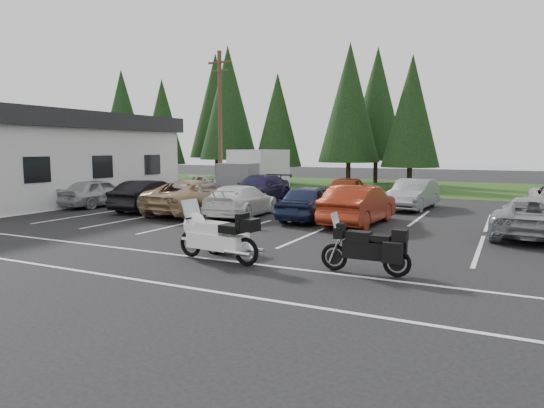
{
  "coord_description": "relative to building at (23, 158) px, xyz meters",
  "views": [
    {
      "loc": [
        6.66,
        -14.21,
        2.95
      ],
      "look_at": [
        -0.14,
        -0.5,
        1.2
      ],
      "focal_mm": 32.0,
      "sensor_mm": 36.0,
      "label": 1
    }
  ],
  "objects": [
    {
      "name": "ground",
      "position": [
        18.0,
        -4.0,
        -2.45
      ],
      "size": [
        120.0,
        120.0,
        0.0
      ],
      "primitive_type": "plane",
      "color": "black",
      "rests_on": "ground"
    },
    {
      "name": "grass_strip",
      "position": [
        18.0,
        20.0,
        -2.45
      ],
      "size": [
        80.0,
        16.0,
        0.01
      ],
      "primitive_type": "cube",
      "color": "#203D13",
      "rests_on": "ground"
    },
    {
      "name": "lake_water",
      "position": [
        22.0,
        51.0,
        -2.45
      ],
      "size": [
        70.0,
        50.0,
        0.02
      ],
      "primitive_type": "cube",
      "color": "slate",
      "rests_on": "ground"
    },
    {
      "name": "building",
      "position": [
        0.0,
        0.0,
        0.0
      ],
      "size": [
        10.6,
        15.6,
        4.9
      ],
      "primitive_type": null,
      "color": "silver",
      "rests_on": "ground"
    },
    {
      "name": "utility_pole",
      "position": [
        8.0,
        8.0,
        2.25
      ],
      "size": [
        1.6,
        0.26,
        9.0
      ],
      "color": "#473321",
      "rests_on": "ground"
    },
    {
      "name": "box_truck",
      "position": [
        10.0,
        8.5,
        -1.0
      ],
      "size": [
        2.4,
        5.6,
        2.9
      ],
      "primitive_type": null,
      "color": "silver",
      "rests_on": "ground"
    },
    {
      "name": "stall_markings",
      "position": [
        18.0,
        -2.0,
        -2.45
      ],
      "size": [
        32.0,
        16.0,
        0.01
      ],
      "primitive_type": "cube",
      "color": "silver",
      "rests_on": "ground"
    },
    {
      "name": "conifer_0",
      "position": [
        -10.0,
        18.5,
        3.78
      ],
      "size": [
        4.58,
        4.58,
        10.66
      ],
      "color": "#332316",
      "rests_on": "ground"
    },
    {
      "name": "conifer_1",
      "position": [
        -4.0,
        17.2,
        2.94
      ],
      "size": [
        3.96,
        3.96,
        9.22
      ],
      "color": "#332316",
      "rests_on": "ground"
    },
    {
      "name": "conifer_2",
      "position": [
        2.0,
        18.8,
        4.5
      ],
      "size": [
        5.1,
        5.1,
        11.89
      ],
      "color": "#332316",
      "rests_on": "ground"
    },
    {
      "name": "conifer_3",
      "position": [
        7.5,
        17.4,
        2.82
      ],
      "size": [
        3.87,
        3.87,
        9.02
      ],
      "color": "#332316",
      "rests_on": "ground"
    },
    {
      "name": "conifer_4",
      "position": [
        13.0,
        18.9,
        4.08
      ],
      "size": [
        4.8,
        4.8,
        11.17
      ],
      "color": "#332316",
      "rests_on": "ground"
    },
    {
      "name": "conifer_5",
      "position": [
        18.0,
        17.6,
        3.18
      ],
      "size": [
        4.14,
        4.14,
        9.63
      ],
      "color": "#332316",
      "rests_on": "ground"
    },
    {
      "name": "conifer_back_a",
      "position": [
        -2.0,
        23.0,
        4.74
      ],
      "size": [
        5.28,
        5.28,
        12.3
      ],
      "color": "#332316",
      "rests_on": "ground"
    },
    {
      "name": "conifer_back_b",
      "position": [
        14.0,
        23.5,
        4.32
      ],
      "size": [
        4.97,
        4.97,
        11.58
      ],
      "color": "#332316",
      "rests_on": "ground"
    },
    {
      "name": "car_near_0",
      "position": [
        5.62,
        0.04,
        -1.73
      ],
      "size": [
        1.82,
        4.26,
        1.44
      ],
      "primitive_type": "imported",
      "rotation": [
        0.0,
        0.0,
        3.11
      ],
      "color": "#ADADB2",
      "rests_on": "ground"
    },
    {
      "name": "car_near_1",
      "position": [
        9.15,
        -0.12,
        -1.72
      ],
      "size": [
        1.91,
        4.56,
        1.46
      ],
      "primitive_type": "imported",
      "rotation": [
        0.0,
        0.0,
        3.23
      ],
      "color": "black",
      "rests_on": "ground"
    },
    {
      "name": "car_near_2",
      "position": [
        11.9,
        -0.07,
        -1.67
      ],
      "size": [
        2.79,
        5.73,
        1.57
      ],
      "primitive_type": "imported",
      "rotation": [
        0.0,
        0.0,
        3.11
      ],
      "color": "tan",
      "rests_on": "ground"
    },
    {
      "name": "car_near_3",
      "position": [
        14.11,
        0.05,
        -1.76
      ],
      "size": [
        2.37,
        4.93,
        1.39
      ],
      "primitive_type": "imported",
      "rotation": [
        0.0,
        0.0,
        3.23
      ],
      "color": "white",
      "rests_on": "ground"
    },
    {
      "name": "car_near_4",
      "position": [
        17.26,
        0.42,
        -1.7
      ],
      "size": [
        1.77,
        4.38,
        1.49
      ],
      "primitive_type": "imported",
      "rotation": [
        0.0,
        0.0,
        3.14
      ],
      "color": "#1A2341",
      "rests_on": "ground"
    },
    {
      "name": "car_near_5",
      "position": [
        19.36,
        0.1,
        -1.67
      ],
      "size": [
        1.89,
        4.79,
        1.55
      ],
      "primitive_type": "imported",
      "rotation": [
        0.0,
        0.0,
        3.09
      ],
      "color": "maroon",
      "rests_on": "ground"
    },
    {
      "name": "car_near_6",
      "position": [
        25.39,
        0.06,
        -1.77
      ],
      "size": [
        2.73,
        5.12,
        1.37
      ],
      "primitive_type": "imported",
      "rotation": [
        0.0,
        0.0,
        3.05
      ],
      "color": "gray",
      "rests_on": "ground"
    },
    {
      "name": "car_far_0",
      "position": [
        7.56,
        5.97,
        -1.77
      ],
      "size": [
        2.57,
        5.02,
        1.36
      ],
      "primitive_type": "imported",
      "rotation": [
        0.0,
        0.0,
        0.07
      ],
      "color": "silver",
      "rests_on": "ground"
    },
    {
      "name": "car_far_1",
      "position": [
        12.04,
        5.56,
        -1.7
      ],
      "size": [
        2.12,
        5.16,
        1.5
      ],
      "primitive_type": "imported",
      "rotation": [
        0.0,
        0.0,
        -0.01
      ],
      "color": "#191638",
      "rests_on": "ground"
    },
    {
      "name": "car_far_2",
      "position": [
        16.98,
        5.71,
        -1.69
      ],
      "size": [
        2.09,
        4.59,
        1.53
      ],
      "primitive_type": "imported",
      "rotation": [
        0.0,
        0.0,
        0.06
      ],
      "color": "maroon",
      "rests_on": "ground"
    },
    {
      "name": "car_far_3",
      "position": [
        20.37,
        6.03,
        -1.71
      ],
      "size": [
        2.0,
        4.6,
        1.47
      ],
      "primitive_type": "imported",
      "rotation": [
        0.0,
        0.0,
        -0.1
      ],
      "color": "gray",
      "rests_on": "ground"
    },
    {
      "name": "touring_motorcycle",
      "position": [
        17.8,
        -7.63,
        -1.64
      ],
      "size": [
        3.0,
        1.27,
        1.61
      ],
      "primitive_type": null,
      "rotation": [
        0.0,
        0.0,
        -0.13
      ],
      "color": "white",
      "rests_on": "ground"
    },
    {
      "name": "cargo_trailer",
      "position": [
        17.36,
        -6.49,
        -2.06
      ],
      "size": [
        1.91,
        1.41,
        0.79
      ],
      "primitive_type": null,
      "rotation": [
        0.0,
        0.0,
        -0.3
      ],
      "color": "white",
      "rests_on": "ground"
    },
    {
      "name": "adventure_motorcycle",
      "position": [
        21.63,
        -7.16,
        -1.72
      ],
      "size": [
        2.41,
        0.88,
        1.46
      ],
      "primitive_type": null,
      "rotation": [
        0.0,
        0.0,
        0.02
      ],
      "color": "black",
      "rests_on": "ground"
    }
  ]
}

